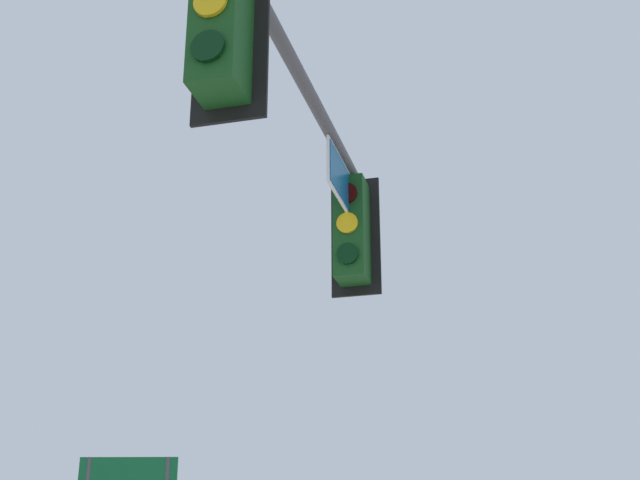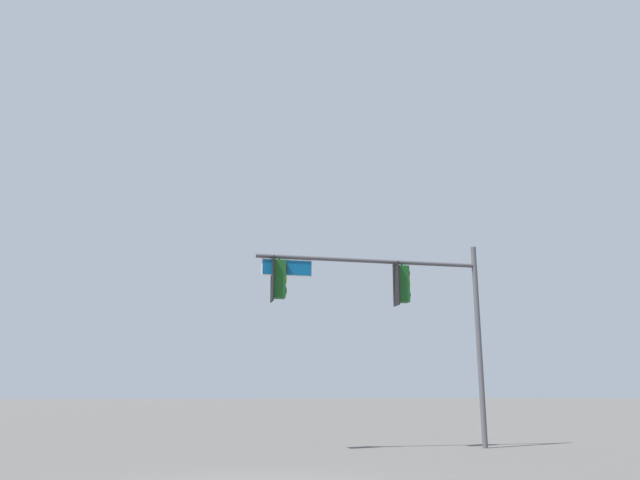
# 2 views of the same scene
# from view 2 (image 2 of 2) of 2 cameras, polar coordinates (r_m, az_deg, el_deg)

# --- Properties ---
(signal_pole_near) EXTENTS (6.74, 1.79, 6.01)m
(signal_pole_near) POSITION_cam_2_polar(r_m,az_deg,el_deg) (18.65, 5.38, -4.89)
(signal_pole_near) COLOR #47474C
(signal_pole_near) RESTS_ON ground_plane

